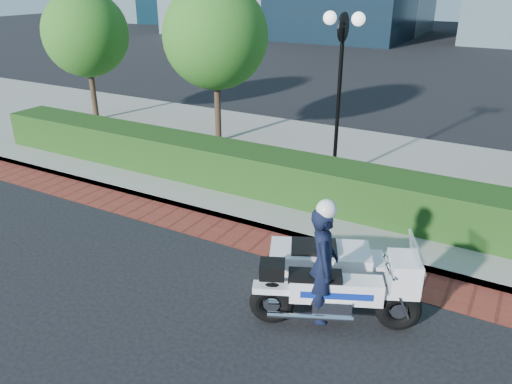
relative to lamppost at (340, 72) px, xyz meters
The scene contains 8 objects.
ground 6.07m from the lamppost, 100.89° to the right, with size 120.00×120.00×0.00m, color black.
brick_strip 4.84m from the lamppost, 105.12° to the right, with size 60.00×1.00×0.01m, color maroon.
sidewalk 3.16m from the lamppost, 141.34° to the left, with size 60.00×8.00×0.15m, color gray.
hedge_main 2.98m from the lamppost, 122.01° to the right, with size 18.00×1.20×1.00m, color black.
lamppost is the anchor object (origin of this frame).
tree_a 10.09m from the lamppost, behind, with size 3.00×3.00×4.58m.
tree_b 4.71m from the lamppost, 163.89° to the left, with size 3.20×3.20×4.89m.
police_motorcycle 5.96m from the lamppost, 70.00° to the right, with size 2.79×2.11×2.19m.
Camera 1 is at (5.24, -6.53, 5.13)m, focal length 35.00 mm.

